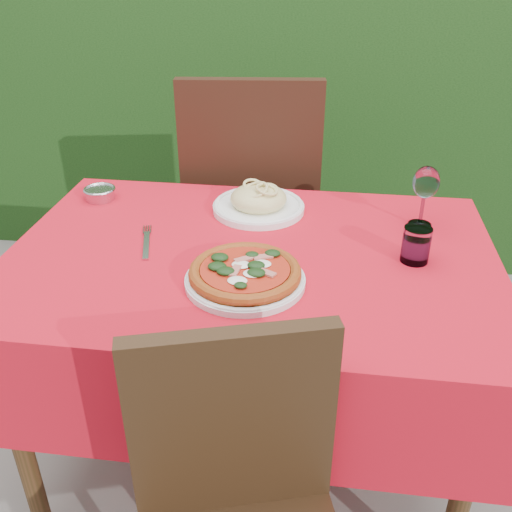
# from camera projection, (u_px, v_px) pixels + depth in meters

# --- Properties ---
(ground) EXTENTS (60.00, 60.00, 0.00)m
(ground) POSITION_uv_depth(u_px,v_px,m) (252.00, 455.00, 1.84)
(ground) COLOR #645F5B
(ground) RESTS_ON ground
(hedge) EXTENTS (3.20, 0.55, 1.78)m
(hedge) POSITION_uv_depth(u_px,v_px,m) (297.00, 65.00, 2.72)
(hedge) COLOR black
(hedge) RESTS_ON ground
(dining_table) EXTENTS (1.26, 0.86, 0.75)m
(dining_table) POSITION_uv_depth(u_px,v_px,m) (251.00, 301.00, 1.54)
(dining_table) COLOR #452A16
(dining_table) RESTS_ON ground
(chair_far) EXTENTS (0.53, 0.53, 1.06)m
(chair_far) POSITION_uv_depth(u_px,v_px,m) (252.00, 196.00, 2.13)
(chair_far) COLOR black
(chair_far) RESTS_ON ground
(pizza_plate) EXTENTS (0.31, 0.31, 0.05)m
(pizza_plate) POSITION_uv_depth(u_px,v_px,m) (245.00, 275.00, 1.33)
(pizza_plate) COLOR silver
(pizza_plate) RESTS_ON dining_table
(pasta_plate) EXTENTS (0.27, 0.27, 0.08)m
(pasta_plate) POSITION_uv_depth(u_px,v_px,m) (259.00, 202.00, 1.68)
(pasta_plate) COLOR white
(pasta_plate) RESTS_ON dining_table
(water_glass) EXTENTS (0.07, 0.07, 0.09)m
(water_glass) POSITION_uv_depth(u_px,v_px,m) (416.00, 246.00, 1.41)
(water_glass) COLOR silver
(water_glass) RESTS_ON dining_table
(wine_glass) EXTENTS (0.07, 0.07, 0.18)m
(wine_glass) POSITION_uv_depth(u_px,v_px,m) (426.00, 185.00, 1.54)
(wine_glass) COLOR silver
(wine_glass) RESTS_ON dining_table
(fork) EXTENTS (0.08, 0.21, 0.01)m
(fork) POSITION_uv_depth(u_px,v_px,m) (146.00, 245.00, 1.50)
(fork) COLOR #B3B3BA
(fork) RESTS_ON dining_table
(steel_ramekin) EXTENTS (0.09, 0.09, 0.03)m
(steel_ramekin) POSITION_uv_depth(u_px,v_px,m) (100.00, 194.00, 1.75)
(steel_ramekin) COLOR silver
(steel_ramekin) RESTS_ON dining_table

